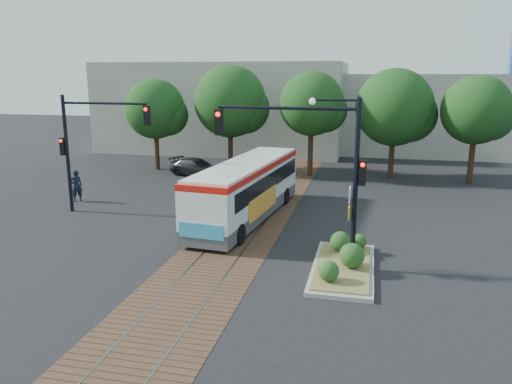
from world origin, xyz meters
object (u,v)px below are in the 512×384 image
at_px(city_bus, 247,187).
at_px(signal_pole_main, 321,156).
at_px(signal_pole_left, 86,138).
at_px(officer, 76,186).
at_px(parked_car, 197,168).
at_px(traffic_island, 344,261).

bearing_deg(city_bus, signal_pole_main, -47.93).
height_order(signal_pole_main, signal_pole_left, signal_pole_main).
bearing_deg(officer, signal_pole_left, 92.40).
bearing_deg(city_bus, signal_pole_left, -168.25).
distance_m(city_bus, parked_car, 11.21).
relative_size(city_bus, parked_car, 2.57).
bearing_deg(signal_pole_left, traffic_island, -20.36).
relative_size(city_bus, traffic_island, 2.07).
relative_size(city_bus, signal_pole_main, 1.80).
relative_size(traffic_island, officer, 2.91).
height_order(traffic_island, signal_pole_left, signal_pole_left).
bearing_deg(city_bus, parked_car, 128.36).
relative_size(traffic_island, parked_car, 1.24).
bearing_deg(traffic_island, city_bus, 131.58).
height_order(city_bus, parked_car, city_bus).
distance_m(city_bus, signal_pole_left, 8.46).
xyz_separation_m(traffic_island, signal_pole_main, (-0.96, 0.09, 3.83)).
bearing_deg(parked_car, city_bus, -126.37).
height_order(city_bus, officer, city_bus).
xyz_separation_m(signal_pole_left, officer, (-2.06, 1.95, -2.97)).
bearing_deg(officer, parked_car, -160.74).
height_order(signal_pole_left, officer, signal_pole_left).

